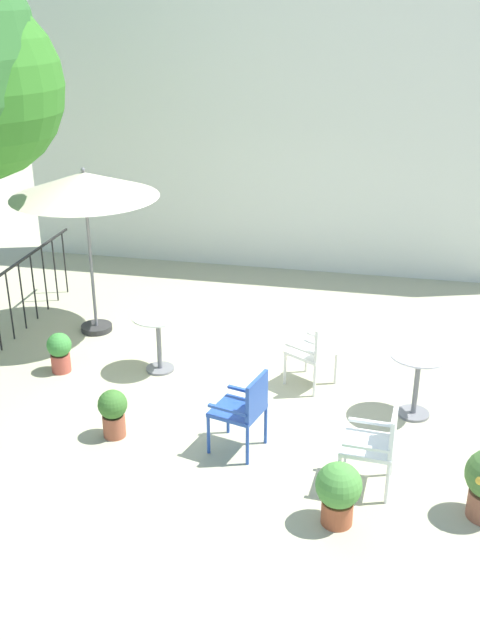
{
  "coord_description": "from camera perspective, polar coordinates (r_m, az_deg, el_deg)",
  "views": [
    {
      "loc": [
        1.6,
        -7.69,
        4.44
      ],
      "look_at": [
        0.0,
        -0.13,
        0.97
      ],
      "focal_mm": 41.28,
      "sensor_mm": 36.0,
      "label": 1
    }
  ],
  "objects": [
    {
      "name": "cafe_table_0",
      "position": [
        9.27,
        -6.34,
        -0.97
      ],
      "size": [
        0.66,
        0.66,
        0.76
      ],
      "color": "white",
      "rests_on": "ground"
    },
    {
      "name": "cafe_table_1",
      "position": [
        8.47,
        13.61,
        -4.0
      ],
      "size": [
        0.67,
        0.67,
        0.78
      ],
      "color": "white",
      "rests_on": "ground"
    },
    {
      "name": "patio_umbrella_0",
      "position": [
        10.04,
        -11.98,
        10.08
      ],
      "size": [
        1.98,
        1.98,
        2.34
      ],
      "color": "#2D2D2D",
      "rests_on": "ground"
    },
    {
      "name": "potted_plant_2",
      "position": [
        9.56,
        -13.8,
        -2.33
      ],
      "size": [
        0.31,
        0.31,
        0.53
      ],
      "color": "#B04C3C",
      "rests_on": "ground"
    },
    {
      "name": "potted_plant_1",
      "position": [
        8.09,
        -9.81,
        -6.98
      ],
      "size": [
        0.32,
        0.32,
        0.55
      ],
      "color": "#9C5137",
      "rests_on": "ground"
    },
    {
      "name": "ground_plane",
      "position": [
        9.03,
        0.17,
        -5.32
      ],
      "size": [
        60.0,
        60.0,
        0.0
      ],
      "primitive_type": "plane",
      "color": "#AAA787"
    },
    {
      "name": "patio_chair_2",
      "position": [
        7.62,
        0.35,
        -6.76
      ],
      "size": [
        0.59,
        0.58,
        0.89
      ],
      "color": "#24489F",
      "rests_on": "ground"
    },
    {
      "name": "villa_facade",
      "position": [
        12.41,
        4.52,
        14.86
      ],
      "size": [
        9.43,
        0.3,
        4.9
      ],
      "primitive_type": "cube",
      "color": "silver",
      "rests_on": "ground"
    },
    {
      "name": "potted_plant_0",
      "position": [
        6.81,
        7.64,
        -13.0
      ],
      "size": [
        0.42,
        0.42,
        0.62
      ],
      "color": "#A25031",
      "rests_on": "ground"
    },
    {
      "name": "patio_chair_0",
      "position": [
        7.22,
        10.56,
        -9.23
      ],
      "size": [
        0.53,
        0.53,
        0.88
      ],
      "color": "white",
      "rests_on": "ground"
    },
    {
      "name": "patio_chair_1",
      "position": [
        8.9,
        5.97,
        -2.29
      ],
      "size": [
        0.66,
        0.65,
        0.86
      ],
      "color": "silver",
      "rests_on": "ground"
    }
  ]
}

